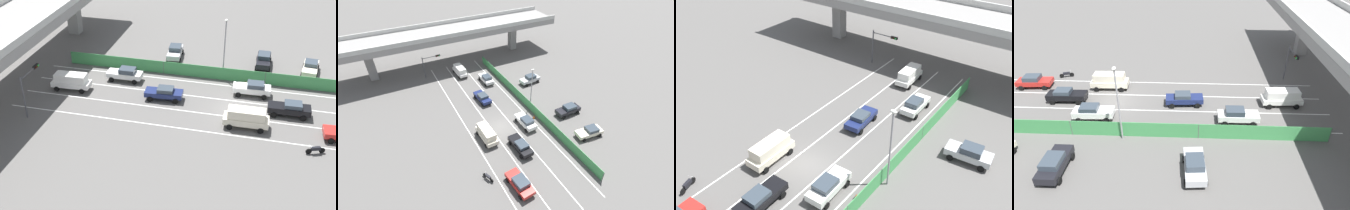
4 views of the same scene
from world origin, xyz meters
The scene contains 20 objects.
ground_plane centered at (0.00, 0.00, 0.00)m, with size 300.00×300.00×0.00m, color #565451.
lane_line_left_edge centered at (-5.30, 3.46, 0.00)m, with size 0.14×42.93×0.01m, color silver.
lane_line_mid_left centered at (-1.77, 3.46, 0.00)m, with size 0.14×42.93×0.01m, color silver.
lane_line_mid_right centered at (1.77, 3.46, 0.00)m, with size 0.14×42.93×0.01m, color silver.
lane_line_right_edge centered at (5.30, 3.46, 0.00)m, with size 0.14×42.93×0.01m, color silver.
elevated_overpass centered at (0.00, 26.93, 7.02)m, with size 53.42×9.39×8.70m.
green_fence centered at (6.73, 3.46, 0.84)m, with size 0.10×39.03×1.69m.
car_hatchback_white centered at (3.71, 14.17, 0.92)m, with size 1.98×4.44×1.68m.
car_sedan_navy centered at (0.25, 8.25, 0.85)m, with size 2.20×4.53×1.52m.
car_sedan_black centered at (0.12, -6.05, 0.89)m, with size 2.04×4.69×1.60m.
car_van_cream centered at (-3.39, -1.59, 1.22)m, with size 2.09×4.78×2.14m.
car_van_white centered at (-0.10, 19.80, 1.18)m, with size 2.16×4.75×2.05m.
car_sedan_white centered at (3.72, -1.70, 0.91)m, with size 2.11×4.50×1.65m.
motorcycle centered at (-6.43, -8.62, 0.46)m, with size 0.86×1.87×0.93m.
parked_sedan_cream centered at (11.39, -8.56, 0.85)m, with size 4.49×2.44×1.52m.
parked_sedan_dark centered at (12.06, -2.50, 0.94)m, with size 4.46×1.99×1.70m.
parked_wagon_silver centered at (11.78, 9.62, 0.94)m, with size 4.43×2.27×1.74m.
traffic_light centered at (-5.78, 21.88, 3.56)m, with size 3.89×0.41×4.93m.
street_lamp centered at (7.18, 2.31, 4.73)m, with size 0.60×0.36×7.89m.
traffic_cone centered at (6.00, -0.76, 0.26)m, with size 0.47×0.47×0.57m.
Camera 1 is at (-43.48, -3.05, 26.32)m, focal length 47.50 mm.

